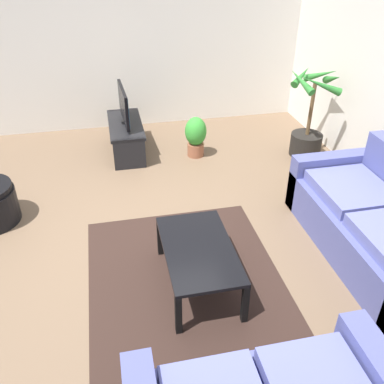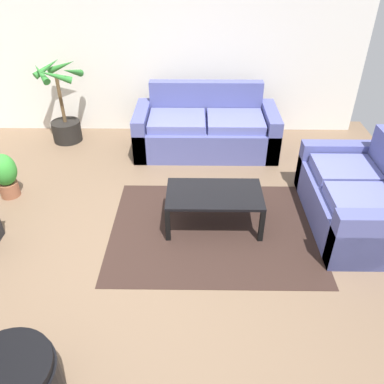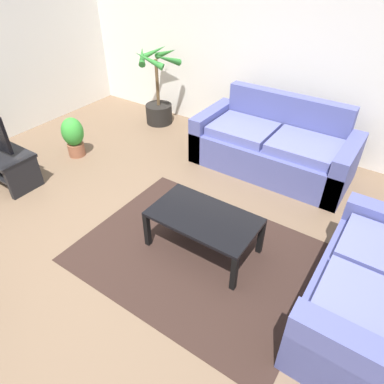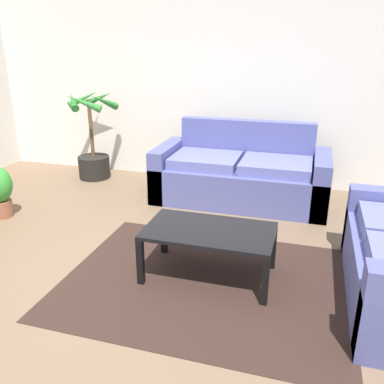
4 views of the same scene
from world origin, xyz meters
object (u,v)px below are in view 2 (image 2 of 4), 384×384
object	(u,v)px
couch_loveseat	(357,199)
potted_plant_small	(5,174)
coffee_table	(214,197)
potted_palm	(64,114)
couch_main	(206,130)

from	to	relation	value
couch_loveseat	potted_plant_small	distance (m)	4.01
coffee_table	couch_loveseat	bearing A→B (deg)	2.50
potted_palm	coffee_table	bearing A→B (deg)	-43.08
couch_main	coffee_table	distance (m)	1.75
couch_loveseat	coffee_table	size ratio (longest dim) A/B	1.54
couch_loveseat	potted_palm	bearing A→B (deg)	152.20
potted_palm	potted_plant_small	size ratio (longest dim) A/B	2.16
potted_palm	potted_plant_small	world-z (taller)	potted_palm
couch_loveseat	couch_main	bearing A→B (deg)	133.54
couch_main	potted_palm	bearing A→B (deg)	172.79
potted_palm	couch_loveseat	bearing A→B (deg)	-27.80
potted_plant_small	couch_main	bearing A→B (deg)	27.17
couch_loveseat	coffee_table	bearing A→B (deg)	-177.50
coffee_table	potted_palm	xyz separation A→B (m)	(-2.15, 2.01, 0.06)
potted_palm	potted_plant_small	bearing A→B (deg)	-101.21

